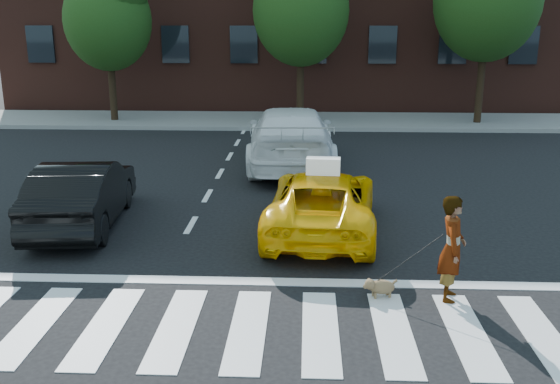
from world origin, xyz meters
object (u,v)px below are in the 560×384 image
at_px(taxi, 322,202).
at_px(dog, 379,287).
at_px(woman, 452,249).
at_px(black_sedan, 82,193).
at_px(white_suv, 291,137).
at_px(tree_left, 108,9).

xyz_separation_m(taxi, dog, (0.81, -3.08, -0.43)).
bearing_deg(woman, taxi, 42.75).
relative_size(black_sedan, woman, 2.53).
bearing_deg(black_sedan, white_suv, -132.31).
xyz_separation_m(tree_left, black_sedan, (3.16, -12.68, -3.76)).
distance_m(tree_left, dog, 18.71).
distance_m(tree_left, woman, 19.10).
height_order(tree_left, white_suv, tree_left).
xyz_separation_m(taxi, black_sedan, (-4.91, 0.15, 0.07)).
bearing_deg(white_suv, black_sedan, 50.83).
distance_m(tree_left, black_sedan, 13.59).
xyz_separation_m(taxi, white_suv, (-0.79, 5.66, 0.24)).
distance_m(woman, dog, 1.24).
distance_m(taxi, dog, 3.21).
height_order(black_sedan, dog, black_sedan).
xyz_separation_m(taxi, woman, (1.87, -3.07, 0.20)).
xyz_separation_m(tree_left, taxi, (8.07, -12.83, -3.82)).
relative_size(woman, dog, 2.97).
height_order(tree_left, taxi, tree_left).
height_order(taxi, white_suv, white_suv).
relative_size(taxi, white_suv, 0.75).
distance_m(black_sedan, dog, 6.59).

